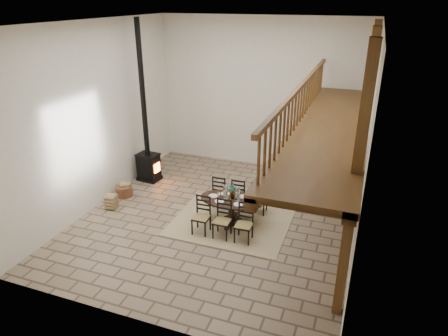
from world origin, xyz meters
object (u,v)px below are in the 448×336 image
(wood_stove, at_px, (147,147))
(log_basket, at_px, (124,190))
(log_stack, at_px, (111,202))
(dining_table, at_px, (231,210))

(wood_stove, distance_m, log_basket, 1.59)
(wood_stove, height_order, log_stack, wood_stove)
(dining_table, distance_m, wood_stove, 3.83)
(wood_stove, relative_size, log_basket, 10.12)
(dining_table, height_order, wood_stove, wood_stove)
(wood_stove, xyz_separation_m, log_stack, (-0.03, -2.05, -0.91))
(wood_stove, relative_size, log_stack, 12.24)
(log_stack, bearing_deg, wood_stove, 89.09)
(dining_table, height_order, log_basket, dining_table)
(log_basket, bearing_deg, wood_stove, 84.35)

